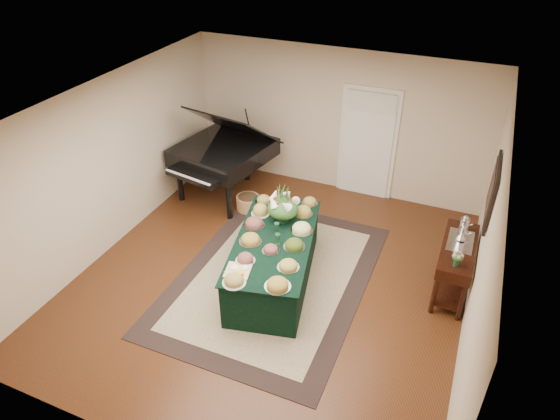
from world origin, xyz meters
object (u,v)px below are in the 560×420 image
at_px(grand_piano, 223,152).
at_px(floral_centerpiece, 283,205).
at_px(mahogany_sideboard, 457,256).
at_px(buffet_table, 274,260).

bearing_deg(grand_piano, floral_centerpiece, -38.95).
bearing_deg(grand_piano, mahogany_sideboard, -14.94).
relative_size(floral_centerpiece, mahogany_sideboard, 0.38).
height_order(floral_centerpiece, mahogany_sideboard, floral_centerpiece).
bearing_deg(mahogany_sideboard, grand_piano, 165.06).
relative_size(buffet_table, floral_centerpiece, 5.04).
bearing_deg(buffet_table, mahogany_sideboard, 17.64).
xyz_separation_m(floral_centerpiece, grand_piano, (-1.78, 1.44, -0.14)).
relative_size(buffet_table, mahogany_sideboard, 1.91).
height_order(buffet_table, grand_piano, grand_piano).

